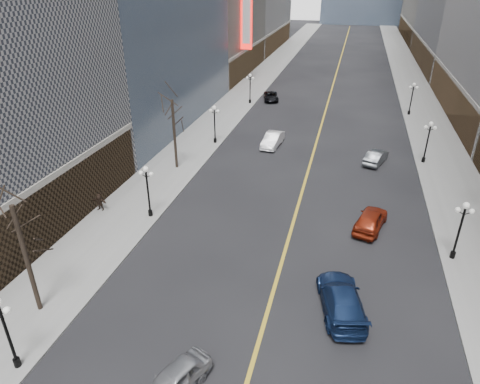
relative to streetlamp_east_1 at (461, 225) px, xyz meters
The scene contains 20 objects.
sidewalk_east 40.16m from the streetlamp_east_1, 86.85° to the left, with size 6.00×230.00×0.15m, color gray.
sidewalk_west 47.68m from the streetlamp_east_1, 122.82° to the left, with size 6.00×230.00×0.15m, color gray.
lane_line 51.45m from the streetlamp_east_1, 103.28° to the left, with size 0.25×200.00×0.02m, color gold.
streetlamp_east_1 is the anchor object (origin of this frame).
streetlamp_east_2 18.00m from the streetlamp_east_1, 90.00° to the left, with size 1.26×0.44×4.52m.
streetlamp_east_3 36.00m from the streetlamp_east_1, 90.00° to the left, with size 1.26×0.44×4.52m.
streetlamp_west_0 28.51m from the streetlamp_east_1, 145.86° to the right, with size 1.26×0.44×4.52m.
streetlamp_west_1 23.60m from the streetlamp_east_1, behind, with size 1.26×0.44×4.52m.
streetlamp_west_2 29.68m from the streetlamp_east_1, 142.67° to the left, with size 1.26×0.44×4.52m.
streetlamp_west_3 43.05m from the streetlamp_east_1, 123.25° to the left, with size 1.26×0.44×4.52m.
theatre_marquee 57.87m from the streetlamp_east_1, 118.97° to the left, with size 2.00×0.55×12.00m.
tree_west_near 28.20m from the streetlamp_east_1, 154.62° to the right, with size 3.60×3.60×7.92m.
tree_west_far 27.41m from the streetlamp_east_1, 158.43° to the left, with size 3.60×3.60×7.92m.
car_nb_near 21.54m from the streetlamp_east_1, 134.96° to the right, with size 1.68×4.18×1.43m, color #9C9EA3.
car_nb_mid 25.36m from the streetlamp_east_1, 131.55° to the left, with size 1.69×4.86×1.60m, color white.
car_nb_far 44.09m from the streetlamp_east_1, 118.19° to the left, with size 2.20×4.77×1.32m, color black.
car_sb_near 10.72m from the streetlamp_east_1, 135.68° to the right, with size 2.39×5.88×1.71m, color navy.
car_sb_mid 6.69m from the streetlamp_east_1, 153.94° to the left, with size 1.96×4.86×1.66m, color maroon.
car_sb_far 17.58m from the streetlamp_east_1, 106.69° to the left, with size 1.53×4.39×1.45m, color #515559.
ped_west_far 28.27m from the streetlamp_east_1, behind, with size 1.46×0.42×1.58m, color black.
Camera 1 is at (3.39, 1.77, 18.45)m, focal length 32.00 mm.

